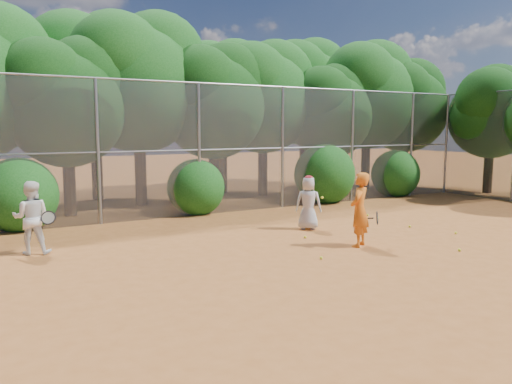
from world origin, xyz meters
TOP-DOWN VIEW (x-y plane):
  - ground at (0.00, 0.00)m, footprint 80.00×80.00m
  - fence_back at (-0.12, 6.00)m, footprint 20.05×0.09m
  - tree_2 at (-4.45, 7.83)m, footprint 3.99×3.47m
  - tree_3 at (-1.94, 8.84)m, footprint 4.89×4.26m
  - tree_4 at (0.55, 8.24)m, footprint 4.19×3.64m
  - tree_5 at (3.06, 9.04)m, footprint 4.51×3.92m
  - tree_6 at (5.55, 8.03)m, footprint 3.86×3.36m
  - tree_7 at (8.06, 8.64)m, footprint 4.77×4.14m
  - tree_8 at (10.05, 8.34)m, footprint 4.25×3.70m
  - tree_10 at (-2.93, 11.05)m, footprint 5.15×4.48m
  - tree_11 at (2.06, 10.64)m, footprint 4.64×4.03m
  - tree_12 at (6.56, 11.24)m, footprint 5.02×4.37m
  - tree_13 at (11.45, 5.03)m, footprint 3.86×3.36m
  - bush_0 at (-6.00, 6.30)m, footprint 2.00×2.00m
  - bush_1 at (-1.00, 6.30)m, footprint 1.80×1.80m
  - bush_2 at (4.00, 6.30)m, footprint 2.20×2.20m
  - bush_3 at (7.50, 6.30)m, footprint 1.90×1.90m
  - player_yellow at (0.49, 0.40)m, footprint 0.84×0.67m
  - player_teen at (0.61, 2.55)m, footprint 0.81×0.79m
  - player_white at (-6.00, 3.32)m, footprint 0.92×0.82m
  - ball_0 at (3.12, 1.36)m, footprint 0.07×0.07m
  - ball_1 at (3.33, 3.25)m, footprint 0.07×0.07m
  - ball_2 at (2.06, -1.05)m, footprint 0.07×0.07m
  - ball_3 at (3.49, 0.19)m, footprint 0.07×0.07m
  - ball_4 at (-0.10, 1.67)m, footprint 0.07×0.07m
  - ball_5 at (3.28, 2.77)m, footprint 0.07×0.07m
  - ball_6 at (-0.95, -0.10)m, footprint 0.07×0.07m

SIDE VIEW (x-z plane):
  - ground at x=0.00m, z-range 0.00..0.00m
  - ball_0 at x=3.12m, z-range 0.00..0.07m
  - ball_1 at x=3.33m, z-range 0.00..0.07m
  - ball_2 at x=2.06m, z-range 0.00..0.07m
  - ball_3 at x=3.49m, z-range 0.00..0.07m
  - ball_4 at x=-0.10m, z-range 0.00..0.07m
  - ball_5 at x=3.28m, z-range 0.00..0.07m
  - ball_6 at x=-0.95m, z-range 0.00..0.07m
  - player_teen at x=0.61m, z-range 0.00..1.43m
  - player_white at x=-6.00m, z-range 0.00..1.56m
  - player_yellow at x=0.49m, z-range 0.00..1.68m
  - bush_1 at x=-1.00m, z-range 0.00..1.80m
  - bush_3 at x=7.50m, z-range 0.00..1.90m
  - bush_0 at x=-6.00m, z-range 0.00..2.00m
  - bush_2 at x=4.00m, z-range 0.00..2.20m
  - fence_back at x=-0.12m, z-range 0.04..4.06m
  - tree_6 at x=5.55m, z-range 0.82..6.11m
  - tree_13 at x=11.45m, z-range 0.82..6.11m
  - tree_2 at x=-4.45m, z-range 0.85..6.32m
  - tree_4 at x=0.55m, z-range 0.89..6.62m
  - tree_8 at x=10.05m, z-range 0.91..6.73m
  - tree_5 at x=3.06m, z-range 0.96..7.13m
  - tree_11 at x=2.06m, z-range 0.99..7.34m
  - tree_7 at x=8.06m, z-range 1.02..7.54m
  - tree_3 at x=-1.94m, z-range 1.04..7.75m
  - tree_12 at x=6.56m, z-range 1.07..7.95m
  - tree_10 at x=-2.93m, z-range 1.10..8.16m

